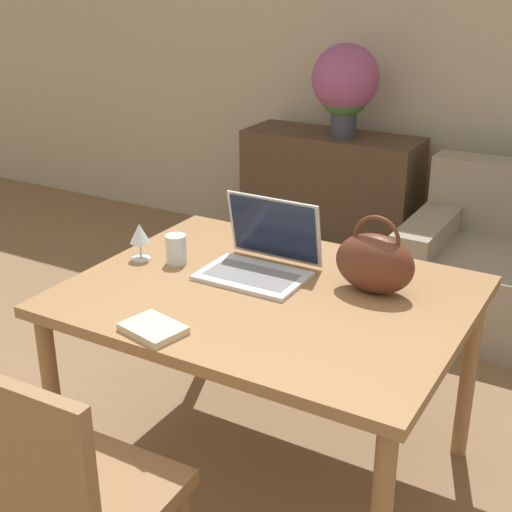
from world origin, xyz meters
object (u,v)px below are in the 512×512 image
chair (69,493)px  wine_glass (140,235)px  drinking_glass (176,249)px  handbag (375,263)px  laptop (263,253)px  flower_vase (345,84)px

chair → wine_glass: chair is taller
chair → drinking_glass: (-0.31, 0.94, 0.31)m
wine_glass → handbag: bearing=11.0°
drinking_glass → laptop: bearing=16.8°
wine_glass → chair: bearing=-63.6°
wine_glass → handbag: handbag is taller
chair → handbag: 1.21m
laptop → flower_vase: 1.92m
laptop → flower_vase: (-0.48, 1.83, 0.32)m
chair → drinking_glass: chair is taller
chair → flower_vase: 2.97m
drinking_glass → chair: bearing=-71.8°
flower_vase → handbag: bearing=-63.4°
chair → wine_glass: 1.06m
wine_glass → flower_vase: (-0.02, 1.96, 0.29)m
handbag → flower_vase: flower_vase is taller
handbag → wine_glass: bearing=-169.0°
chair → flower_vase: flower_vase is taller
laptop → wine_glass: bearing=-163.7°
laptop → chair: bearing=-90.7°
laptop → handbag: bearing=5.0°
drinking_glass → handbag: 0.75m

